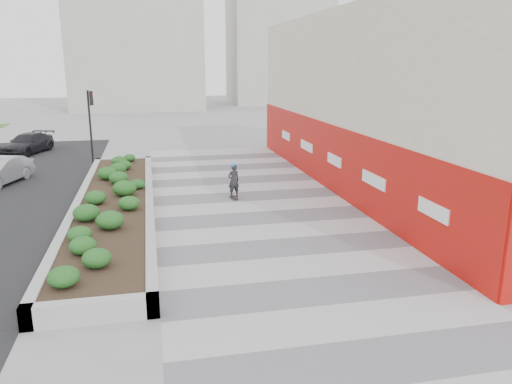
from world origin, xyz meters
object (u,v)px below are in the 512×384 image
planter (114,202)px  skateboarder (234,181)px  car_dark (28,144)px  traffic_signal_near (91,116)px

planter → skateboarder: size_ratio=11.33×
skateboarder → car_dark: bearing=120.7°
traffic_signal_near → skateboarder: size_ratio=2.64×
planter → traffic_signal_near: (-1.73, 10.50, 2.34)m
car_dark → traffic_signal_near: bearing=-24.8°
planter → car_dark: (-6.25, 14.90, 0.22)m
traffic_signal_near → skateboarder: traffic_signal_near is taller
traffic_signal_near → skateboarder: (6.62, -9.57, -1.96)m
traffic_signal_near → skateboarder: bearing=-55.3°
traffic_signal_near → car_dark: 6.66m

